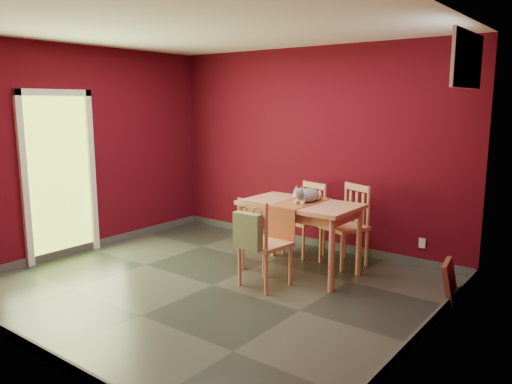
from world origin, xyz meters
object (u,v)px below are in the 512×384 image
Objects in this scene: picture_frame at (450,282)px; chair_far_left at (306,218)px; cat at (308,193)px; tote_bag at (248,231)px; chair_near at (262,242)px; chair_far_right at (347,224)px; dining_table at (300,211)px.

chair_far_left is at bearing 165.77° from picture_frame.
cat is at bearing -57.82° from chair_far_left.
chair_far_left is 1.57m from tote_bag.
chair_near is at bearing -106.46° from cat.
chair_far_right is at bearing 161.97° from picture_frame.
cat is at bearing -112.77° from chair_far_right.
chair_far_right is at bearing 64.01° from dining_table.
chair_near is at bearing -78.86° from chair_far_left.
chair_far_right is (0.62, -0.06, 0.03)m from chair_far_left.
picture_frame is at bearing 30.54° from tote_bag.
chair_far_right is 0.75m from cat.
tote_bag is at bearing -95.20° from dining_table.
chair_far_right reaches higher than dining_table.
chair_near is 0.28m from tote_bag.
chair_near is 0.84m from cat.
dining_table is 0.69m from chair_near.
chair_far_right reaches higher than picture_frame.
chair_far_right reaches higher than chair_near.
chair_near is at bearing 85.78° from tote_bag.
chair_far_left is 1.34m from chair_near.
tote_bag is 2.09m from picture_frame.
picture_frame is (1.61, 0.11, -0.74)m from cat.
dining_table reaches higher than picture_frame.
tote_bag is 0.98m from cat.
picture_frame is at bearing 5.51° from dining_table.
tote_bag is at bearing -149.46° from picture_frame.
picture_frame is at bearing 24.93° from chair_near.
chair_far_left is 2.18× the size of picture_frame.
cat is at bearing 81.20° from tote_bag.
picture_frame is at bearing -2.41° from cat.
chair_near is 1.94m from picture_frame.
chair_far_right is at bearing -5.34° from chair_far_left.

